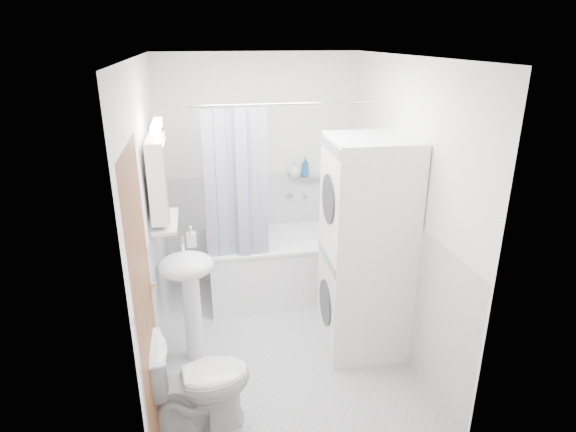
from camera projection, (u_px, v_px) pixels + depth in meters
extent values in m
plane|color=#B7B8BC|center=(282.00, 347.00, 4.18)|extent=(2.60, 2.60, 0.00)
plane|color=white|center=(259.00, 174.00, 4.95)|extent=(2.00, 0.00, 2.00)
plane|color=white|center=(325.00, 303.00, 2.56)|extent=(2.00, 0.00, 2.00)
plane|color=white|center=(150.00, 227.00, 3.58)|extent=(0.00, 2.60, 2.60)
plane|color=white|center=(402.00, 210.00, 3.94)|extent=(0.00, 2.60, 2.60)
plane|color=white|center=(281.00, 57.00, 3.34)|extent=(2.60, 2.60, 0.00)
plane|color=silver|center=(261.00, 228.00, 5.16)|extent=(1.98, 0.00, 1.98)
plane|color=silver|center=(159.00, 297.00, 3.80)|extent=(0.00, 2.58, 2.58)
plane|color=silver|center=(395.00, 275.00, 4.15)|extent=(0.00, 2.58, 2.58)
plane|color=brown|center=(146.00, 312.00, 2.85)|extent=(0.00, 2.00, 2.00)
cylinder|color=silver|center=(154.00, 285.00, 3.16)|extent=(0.04, 0.04, 0.04)
cube|color=white|center=(291.00, 266.00, 4.97)|extent=(1.66, 0.78, 0.61)
cube|color=white|center=(291.00, 238.00, 4.85)|extent=(1.68, 0.80, 0.03)
cube|color=silver|center=(291.00, 248.00, 4.89)|extent=(1.48, 0.60, 0.20)
cylinder|color=silver|center=(304.00, 195.00, 5.07)|extent=(0.04, 0.12, 0.04)
cylinder|color=silver|center=(300.00, 103.00, 4.06)|extent=(1.86, 0.02, 0.02)
cube|color=#151E4A|center=(211.00, 193.00, 4.19)|extent=(0.10, 0.02, 1.45)
cube|color=#151E4A|center=(222.00, 193.00, 4.20)|extent=(0.10, 0.02, 1.45)
cube|color=#151E4A|center=(232.00, 192.00, 4.22)|extent=(0.10, 0.02, 1.45)
cube|color=#151E4A|center=(242.00, 191.00, 4.23)|extent=(0.10, 0.02, 1.45)
cube|color=#151E4A|center=(252.00, 191.00, 4.25)|extent=(0.10, 0.02, 1.45)
cube|color=#151E4A|center=(262.00, 190.00, 4.26)|extent=(0.10, 0.02, 1.45)
ellipsoid|color=white|center=(186.00, 266.00, 3.76)|extent=(0.44, 0.37, 0.20)
cylinder|color=white|center=(193.00, 318.00, 3.93)|extent=(0.14, 0.14, 0.75)
cylinder|color=silver|center=(183.00, 245.00, 3.84)|extent=(0.03, 0.03, 0.14)
cylinder|color=silver|center=(182.00, 240.00, 3.79)|extent=(0.02, 0.10, 0.02)
cube|color=white|center=(159.00, 177.00, 3.57)|extent=(0.12, 0.50, 0.60)
cube|color=white|center=(168.00, 177.00, 3.58)|extent=(0.01, 0.47, 0.57)
cube|color=#FFEABF|center=(156.00, 126.00, 3.44)|extent=(0.06, 0.45, 0.06)
cube|color=silver|center=(166.00, 221.00, 3.69)|extent=(0.18, 0.54, 0.02)
cube|color=silver|center=(309.00, 178.00, 5.01)|extent=(0.22, 0.06, 0.02)
cube|color=#4F1513|center=(161.00, 170.00, 4.20)|extent=(0.05, 0.35, 0.83)
cube|color=#4F1513|center=(160.00, 126.00, 4.07)|extent=(0.03, 0.31, 0.08)
cylinder|color=silver|center=(155.00, 121.00, 4.05)|extent=(0.02, 0.04, 0.02)
cube|color=white|center=(363.00, 298.00, 4.07)|extent=(0.67, 0.67, 0.91)
cylinder|color=#2D2D33|center=(325.00, 302.00, 4.02)|extent=(0.04, 0.39, 0.39)
cube|color=gray|center=(327.00, 258.00, 3.87)|extent=(0.04, 0.58, 0.08)
cube|color=white|center=(369.00, 195.00, 3.75)|extent=(0.67, 0.67, 0.91)
cylinder|color=#2D2D33|center=(329.00, 199.00, 3.69)|extent=(0.04, 0.39, 0.39)
cube|color=gray|center=(330.00, 146.00, 3.55)|extent=(0.04, 0.58, 0.08)
imported|color=white|center=(197.00, 382.00, 3.22)|extent=(0.78, 0.51, 0.72)
imported|color=gray|center=(192.00, 242.00, 3.95)|extent=(0.08, 0.17, 0.08)
imported|color=gray|center=(164.00, 222.00, 3.54)|extent=(0.07, 0.18, 0.07)
imported|color=gray|center=(166.00, 208.00, 3.78)|extent=(0.10, 0.09, 0.10)
imported|color=gray|center=(294.00, 171.00, 4.95)|extent=(0.13, 0.17, 0.13)
imported|color=#205182|center=(305.00, 173.00, 4.98)|extent=(0.08, 0.21, 0.08)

